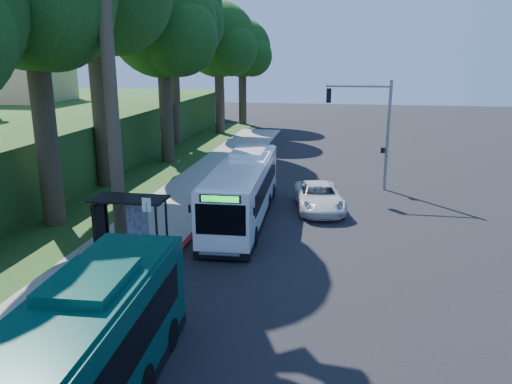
# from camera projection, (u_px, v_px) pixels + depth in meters

# --- Properties ---
(ground) EXTENTS (140.00, 140.00, 0.00)m
(ground) POSITION_uv_depth(u_px,v_px,m) (297.00, 239.00, 23.79)
(ground) COLOR black
(ground) RESTS_ON ground
(sidewalk) EXTENTS (4.50, 70.00, 0.12)m
(sidewalk) POSITION_uv_depth(u_px,v_px,m) (151.00, 229.00, 24.95)
(sidewalk) COLOR gray
(sidewalk) RESTS_ON ground
(red_curb) EXTENTS (0.25, 30.00, 0.13)m
(red_curb) POSITION_uv_depth(u_px,v_px,m) (169.00, 264.00, 20.77)
(red_curb) COLOR maroon
(red_curb) RESTS_ON ground
(grass_verge) EXTENTS (8.00, 70.00, 0.06)m
(grass_verge) POSITION_uv_depth(u_px,v_px,m) (93.00, 197.00, 30.64)
(grass_verge) COLOR #234719
(grass_verge) RESTS_ON ground
(bus_shelter) EXTENTS (3.20, 1.51, 2.55)m
(bus_shelter) POSITION_uv_depth(u_px,v_px,m) (126.00, 213.00, 21.76)
(bus_shelter) COLOR black
(bus_shelter) RESTS_ON ground
(stop_sign_pole) EXTENTS (0.35, 0.06, 3.17)m
(stop_sign_pole) POSITION_uv_depth(u_px,v_px,m) (148.00, 225.00, 19.36)
(stop_sign_pole) COLOR gray
(stop_sign_pole) RESTS_ON ground
(traffic_signal_pole) EXTENTS (4.10, 0.30, 7.00)m
(traffic_signal_pole) POSITION_uv_depth(u_px,v_px,m) (372.00, 121.00, 31.52)
(traffic_signal_pole) COLOR gray
(traffic_signal_pole) RESTS_ON ground
(hillside_backdrop) EXTENTS (24.00, 60.00, 8.80)m
(hillside_backdrop) POSITION_uv_depth(u_px,v_px,m) (0.00, 130.00, 41.75)
(hillside_backdrop) COLOR #234719
(hillside_backdrop) RESTS_ON ground
(tree_2) EXTENTS (8.82, 8.40, 15.12)m
(tree_2) POSITION_uv_depth(u_px,v_px,m) (163.00, 28.00, 38.14)
(tree_2) COLOR #382B1E
(tree_2) RESTS_ON ground
(tree_3) EXTENTS (10.08, 9.60, 17.28)m
(tree_3) POSITION_uv_depth(u_px,v_px,m) (172.00, 16.00, 45.67)
(tree_3) COLOR #382B1E
(tree_3) RESTS_ON ground
(tree_4) EXTENTS (8.40, 8.00, 14.14)m
(tree_4) POSITION_uv_depth(u_px,v_px,m) (219.00, 43.00, 53.47)
(tree_4) COLOR #382B1E
(tree_4) RESTS_ON ground
(tree_5) EXTENTS (7.35, 7.00, 12.86)m
(tree_5) POSITION_uv_depth(u_px,v_px,m) (243.00, 51.00, 61.12)
(tree_5) COLOR #382B1E
(tree_5) RESTS_ON ground
(white_bus) EXTENTS (2.82, 11.50, 3.40)m
(white_bus) POSITION_uv_depth(u_px,v_px,m) (243.00, 189.00, 26.16)
(white_bus) COLOR white
(white_bus) RESTS_ON ground
(pickup) EXTENTS (3.40, 5.70, 1.48)m
(pickup) POSITION_uv_depth(u_px,v_px,m) (319.00, 197.00, 28.12)
(pickup) COLOR silver
(pickup) RESTS_ON ground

